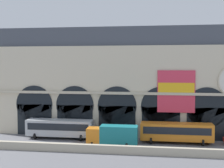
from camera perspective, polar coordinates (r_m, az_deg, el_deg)
ground_plane at (r=46.82m, az=0.15°, el=-11.37°), size 200.00×200.00×0.00m
quay_parapet_wall at (r=42.49m, az=-0.70°, el=-12.12°), size 90.00×0.70×1.16m
station_building at (r=53.05m, az=1.38°, el=0.26°), size 44.66×6.01×18.48m
bus_midwest at (r=51.20m, az=-9.72°, el=-8.08°), size 11.00×3.25×3.10m
box_truck_center at (r=45.75m, az=0.19°, el=-9.53°), size 7.50×2.91×3.12m
bus_mideast at (r=48.61m, az=11.94°, el=-8.73°), size 11.00×3.25×3.10m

